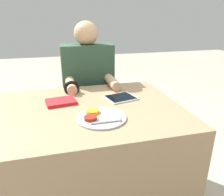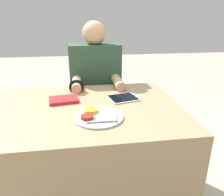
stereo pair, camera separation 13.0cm
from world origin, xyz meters
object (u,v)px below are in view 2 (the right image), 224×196
(thali_tray, at_px, (98,116))
(person_diner, at_px, (96,97))
(red_notebook, at_px, (64,100))
(tablet_device, at_px, (123,98))

(thali_tray, distance_m, person_diner, 0.77)
(red_notebook, height_order, person_diner, person_diner)
(tablet_device, distance_m, person_diner, 0.53)
(tablet_device, bearing_deg, red_notebook, 178.46)
(red_notebook, bearing_deg, tablet_device, -1.54)
(red_notebook, xyz_separation_m, person_diner, (0.24, 0.48, -0.17))
(red_notebook, bearing_deg, thali_tray, -54.43)
(thali_tray, bearing_deg, person_diner, 86.61)
(thali_tray, relative_size, person_diner, 0.22)
(red_notebook, distance_m, person_diner, 0.56)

